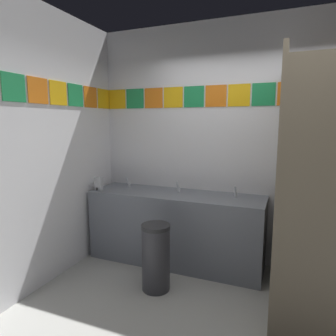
{
  "coord_description": "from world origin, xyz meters",
  "views": [
    {
      "loc": [
        0.28,
        -2.15,
        1.7
      ],
      "look_at": [
        -0.91,
        0.8,
        1.21
      ],
      "focal_mm": 31.72,
      "sensor_mm": 36.0,
      "label": 1
    }
  ],
  "objects": [
    {
      "name": "faucet_right",
      "position": [
        -0.24,
        1.19,
        0.91
      ],
      "size": [
        0.04,
        0.1,
        0.14
      ],
      "color": "silver",
      "rests_on": "vanity_counter"
    },
    {
      "name": "wall_side",
      "position": [
        -2.07,
        0.0,
        1.44
      ],
      "size": [
        0.09,
        2.8,
        2.88
      ],
      "color": "silver",
      "rests_on": "ground_plane"
    },
    {
      "name": "soap_dispenser",
      "position": [
        -1.9,
        0.91,
        0.94
      ],
      "size": [
        0.09,
        0.09,
        0.16
      ],
      "color": "#B7BABF",
      "rests_on": "vanity_counter"
    },
    {
      "name": "trash_bin",
      "position": [
        -0.9,
        0.44,
        0.35
      ],
      "size": [
        0.29,
        0.29,
        0.69
      ],
      "color": "#333338",
      "rests_on": "ground_plane"
    },
    {
      "name": "faucet_center",
      "position": [
        -0.93,
        1.19,
        0.91
      ],
      "size": [
        0.04,
        0.1,
        0.14
      ],
      "color": "silver",
      "rests_on": "vanity_counter"
    },
    {
      "name": "vanity_counter",
      "position": [
        -0.93,
        1.1,
        0.44
      ],
      "size": [
        2.09,
        0.61,
        0.86
      ],
      "color": "slate",
      "rests_on": "ground_plane"
    },
    {
      "name": "faucet_left",
      "position": [
        -1.63,
        1.19,
        0.91
      ],
      "size": [
        0.04,
        0.1,
        0.14
      ],
      "color": "silver",
      "rests_on": "vanity_counter"
    },
    {
      "name": "wall_back",
      "position": [
        0.0,
        1.44,
        1.44
      ],
      "size": [
        4.06,
        0.09,
        2.88
      ],
      "color": "silver",
      "rests_on": "ground_plane"
    },
    {
      "name": "stall_divider",
      "position": [
        0.4,
        0.46,
        1.12
      ],
      "size": [
        0.92,
        1.37,
        2.25
      ],
      "color": "#726651",
      "rests_on": "ground_plane"
    }
  ]
}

